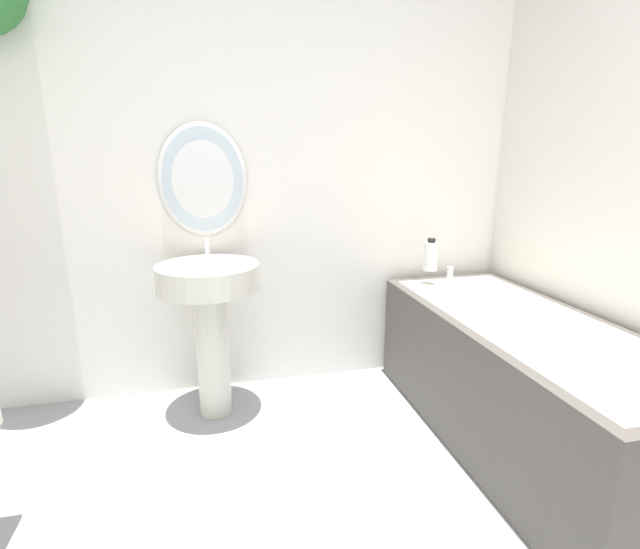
% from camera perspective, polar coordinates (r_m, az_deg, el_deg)
% --- Properties ---
extents(wall_back, '(2.97, 0.43, 2.40)m').
position_cam_1_polar(wall_back, '(2.48, -12.31, 15.30)').
color(wall_back, silver).
rests_on(wall_back, ground_plane).
extents(pedestal_sink, '(0.49, 0.49, 0.87)m').
position_cam_1_polar(pedestal_sink, '(2.30, -13.38, -3.71)').
color(pedestal_sink, beige).
rests_on(pedestal_sink, ground_plane).
extents(bathtub, '(0.69, 1.62, 0.66)m').
position_cam_1_polar(bathtub, '(2.30, 23.80, -11.82)').
color(bathtub, '#4C4742').
rests_on(bathtub, ground_plane).
extents(shampoo_bottle, '(0.08, 0.08, 0.18)m').
position_cam_1_polar(shampoo_bottle, '(2.63, 13.46, 2.28)').
color(shampoo_bottle, white).
rests_on(shampoo_bottle, bathtub).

